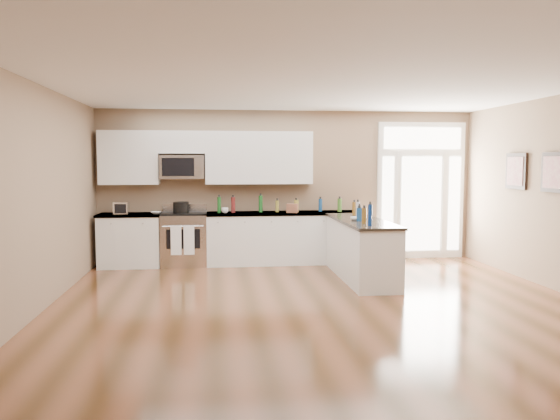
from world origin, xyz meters
The scene contains 20 objects.
ground centered at (0.00, 0.00, 0.00)m, with size 8.00×8.00×0.00m, color #4B2D15.
room_shell centered at (0.00, 0.00, 1.71)m, with size 8.00×8.00×8.00m.
back_cabinet_left centered at (-2.87, 3.69, 0.44)m, with size 1.10×0.66×0.94m.
back_cabinet_right centered at (-0.16, 3.69, 0.44)m, with size 2.85×0.66×0.94m.
peninsula_cabinet centered at (0.93, 2.24, 0.43)m, with size 0.69×2.32×0.94m.
upper_cabinet_left centered at (-2.88, 3.83, 1.93)m, with size 1.04×0.33×0.95m, color white.
upper_cabinet_right centered at (-0.57, 3.83, 1.93)m, with size 1.94×0.33×0.95m, color white.
upper_cabinet_short centered at (-1.95, 3.83, 2.20)m, with size 0.82×0.33×0.40m, color white.
microwave centered at (-1.95, 3.80, 1.76)m, with size 0.78×0.41×0.42m.
entry_door centered at (2.55, 3.95, 1.30)m, with size 1.70×0.10×2.60m.
wall_art_near centered at (3.47, 2.20, 1.70)m, with size 0.05×0.58×0.58m.
wall_art_far centered at (3.47, 1.20, 1.70)m, with size 0.05×0.58×0.58m.
kitchen_range centered at (-1.92, 3.69, 0.48)m, with size 0.80×0.71×1.08m.
stockpot centered at (-1.97, 3.58, 1.06)m, with size 0.28×0.28×0.21m, color black.
toaster_oven centered at (-3.00, 3.61, 1.05)m, with size 0.25×0.20×0.21m, color silver.
cardboard_box centered at (0.01, 3.56, 1.02)m, with size 0.19×0.14×0.16m, color brown.
bowl_left centered at (-2.40, 3.57, 0.96)m, with size 0.17×0.17×0.04m, color white.
bowl_peninsula centered at (0.81, 2.14, 0.97)m, with size 0.18×0.18×0.06m, color white.
cup_counter centered at (-1.20, 3.61, 0.99)m, with size 0.13×0.13×0.10m, color white.
counter_bottles centered at (0.22, 3.05, 1.06)m, with size 2.37×2.39×0.31m.
Camera 1 is at (-1.34, -6.12, 1.84)m, focal length 35.00 mm.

